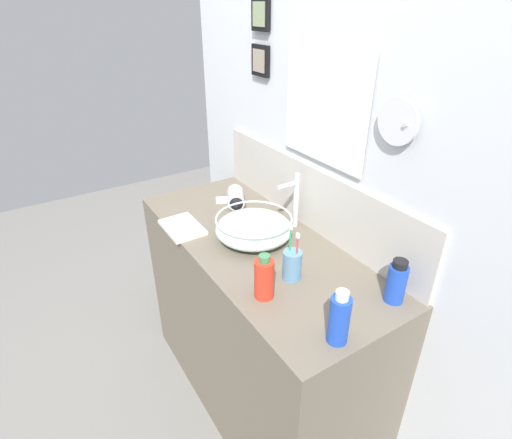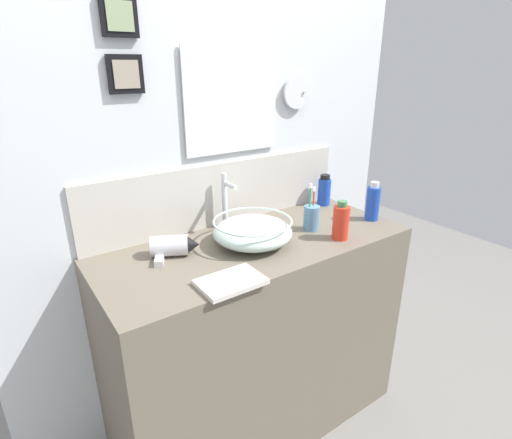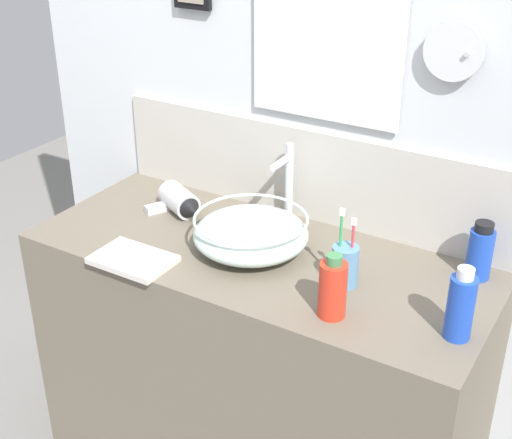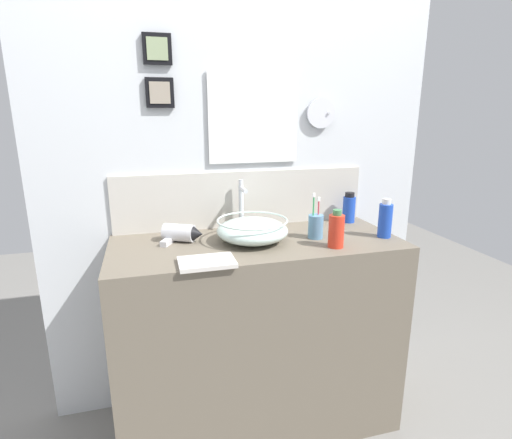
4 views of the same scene
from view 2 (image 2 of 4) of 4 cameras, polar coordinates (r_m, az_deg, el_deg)
ground_plane at (r=2.16m, az=0.17°, el=-26.29°), size 6.00×6.00×0.00m
vanity_counter at (r=1.84m, az=0.18°, el=-16.52°), size 1.27×0.53×0.93m
back_panel at (r=1.73m, az=-5.55°, el=11.07°), size 1.93×0.10×2.58m
glass_bowl_sink at (r=1.56m, az=-0.38°, el=-1.76°), size 0.31×0.31×0.10m
faucet at (r=1.69m, az=-4.35°, el=3.09°), size 0.02×0.11×0.24m
hair_drier at (r=1.51m, az=-11.73°, el=-3.77°), size 0.20×0.15×0.08m
toothbrush_cup at (r=1.72m, az=7.92°, el=0.29°), size 0.07×0.07×0.21m
soap_dispenser at (r=2.03m, az=9.73°, el=4.08°), size 0.06×0.06×0.16m
shampoo_bottle at (r=1.64m, az=12.03°, el=-0.32°), size 0.07×0.07×0.16m
spray_bottle at (r=1.88m, az=16.34°, el=2.35°), size 0.06×0.06×0.18m
hand_towel at (r=1.31m, az=-3.63°, el=-8.88°), size 0.21×0.14×0.02m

